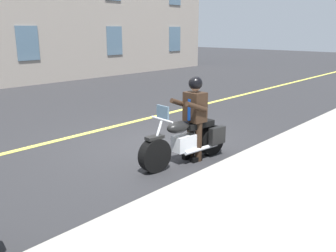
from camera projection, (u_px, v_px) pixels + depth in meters
ground_plane at (153, 146)px, 8.54m from camera, size 80.00×80.00×0.00m
lane_center_stripe at (100, 130)px, 9.83m from camera, size 60.00×0.16×0.01m
motorcycle_main at (187, 140)px, 7.39m from camera, size 2.22×0.77×1.26m
rider_main at (194, 111)px, 7.36m from camera, size 0.67×0.60×1.74m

